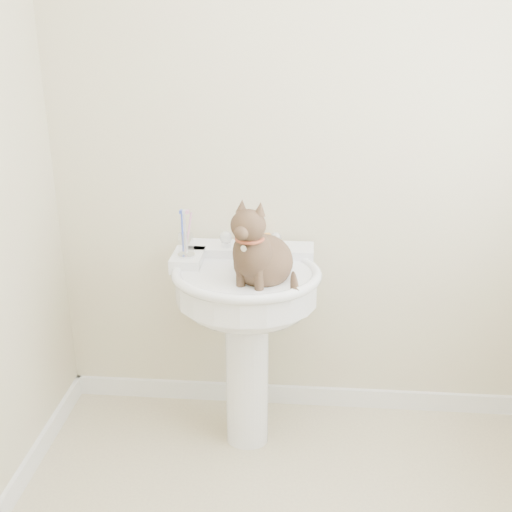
# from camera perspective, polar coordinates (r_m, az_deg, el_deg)

# --- Properties ---
(wall_back) EXTENTS (2.20, 0.00, 2.50)m
(wall_back) POSITION_cam_1_polar(r_m,az_deg,el_deg) (2.62, 5.30, 10.42)
(wall_back) COLOR beige
(wall_back) RESTS_ON ground
(baseboard_back) EXTENTS (2.20, 0.02, 0.09)m
(baseboard_back) POSITION_cam_1_polar(r_m,az_deg,el_deg) (3.07, 4.53, -12.25)
(baseboard_back) COLOR white
(baseboard_back) RESTS_ON floor
(pedestal_sink) EXTENTS (0.60, 0.58, 0.82)m
(pedestal_sink) POSITION_cam_1_polar(r_m,az_deg,el_deg) (2.54, -0.88, -4.28)
(pedestal_sink) COLOR white
(pedestal_sink) RESTS_ON floor
(faucet) EXTENTS (0.28, 0.12, 0.14)m
(faucet) POSITION_cam_1_polar(r_m,az_deg,el_deg) (2.59, -0.53, 1.45)
(faucet) COLOR silver
(faucet) RESTS_ON pedestal_sink
(soap_bar) EXTENTS (0.10, 0.08, 0.03)m
(soap_bar) POSITION_cam_1_polar(r_m,az_deg,el_deg) (2.68, 0.44, 1.53)
(soap_bar) COLOR orange
(soap_bar) RESTS_ON pedestal_sink
(toothbrush_cup) EXTENTS (0.07, 0.07, 0.19)m
(toothbrush_cup) POSITION_cam_1_polar(r_m,az_deg,el_deg) (2.53, -6.25, 1.04)
(toothbrush_cup) COLOR silver
(toothbrush_cup) RESTS_ON pedestal_sink
(cat) EXTENTS (0.25, 0.31, 0.45)m
(cat) POSITION_cam_1_polar(r_m,az_deg,el_deg) (2.37, 0.44, -0.04)
(cat) COLOR brown
(cat) RESTS_ON pedestal_sink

